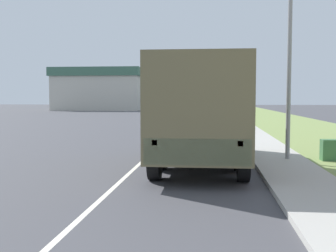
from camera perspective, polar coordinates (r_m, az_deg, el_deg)
ground_plane at (r=40.73m, az=2.68°, el=0.86°), size 180.00×180.00×0.00m
lane_centre_stripe at (r=40.73m, az=2.68°, el=0.86°), size 0.12×120.00×0.00m
sidewalk_right at (r=40.72m, az=9.02°, el=0.90°), size 1.80×120.00×0.12m
grass_strip_right at (r=41.20m, az=15.14°, el=0.78°), size 7.00×120.00×0.02m
military_truck at (r=12.81m, az=4.49°, el=2.25°), size 2.54×7.30×3.17m
car_nearest_ahead at (r=26.53m, az=5.49°, el=0.89°), size 1.94×4.89×1.69m
car_second_ahead at (r=40.60m, az=5.77°, el=1.78°), size 1.94×4.36×1.47m
car_third_ahead at (r=51.90m, az=1.54°, el=2.33°), size 1.88×4.51×1.69m
car_fourth_ahead at (r=62.95m, az=5.35°, el=2.57°), size 1.76×3.92×1.67m
lamp_post at (r=14.27m, az=15.28°, el=11.67°), size 1.69×0.24×6.60m
utility_box at (r=15.01m, az=21.06°, el=-3.06°), size 0.55×0.45×0.70m
building_distant at (r=75.91m, az=-8.75°, el=4.92°), size 15.12×14.40×7.14m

